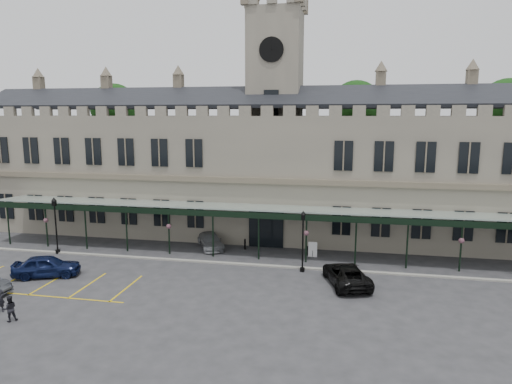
% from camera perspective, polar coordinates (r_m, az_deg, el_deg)
% --- Properties ---
extents(ground, '(140.00, 140.00, 0.00)m').
position_cam_1_polar(ground, '(32.52, -2.06, -12.26)').
color(ground, '#2E2E31').
extents(station_building, '(60.00, 10.36, 17.30)m').
position_cam_1_polar(station_building, '(46.14, 2.34, 2.61)').
color(station_building, '#6D675B').
rests_on(station_building, ground).
extents(clock_tower, '(5.60, 5.60, 24.80)m').
position_cam_1_polar(clock_tower, '(45.89, 2.42, 10.88)').
color(clock_tower, '#6D675B').
rests_on(clock_tower, ground).
extents(canopy, '(50.00, 4.10, 4.30)m').
position_cam_1_polar(canopy, '(38.71, 0.41, -4.89)').
color(canopy, '#8C9E93').
rests_on(canopy, ground).
extents(kerb, '(60.00, 0.40, 0.12)m').
position_cam_1_polar(kerb, '(37.54, -0.15, -9.10)').
color(kerb, gray).
rests_on(kerb, ground).
extents(parking_markings, '(16.00, 6.00, 0.01)m').
position_cam_1_polar(parking_markings, '(36.87, -24.74, -10.48)').
color(parking_markings, gold).
rests_on(parking_markings, ground).
extents(tree_behind_left, '(6.00, 6.00, 16.00)m').
position_cam_1_polar(tree_behind_left, '(61.55, -17.25, 9.89)').
color(tree_behind_left, '#332314').
rests_on(tree_behind_left, ground).
extents(tree_behind_mid, '(6.00, 6.00, 16.00)m').
position_cam_1_polar(tree_behind_mid, '(54.38, 12.37, 10.17)').
color(tree_behind_mid, '#332314').
rests_on(tree_behind_mid, ground).
extents(tree_behind_right, '(6.00, 6.00, 16.00)m').
position_cam_1_polar(tree_behind_right, '(57.01, 28.87, 9.18)').
color(tree_behind_right, '#332314').
rests_on(tree_behind_right, ground).
extents(lamp_post_left, '(0.48, 0.48, 5.06)m').
position_cam_1_polar(lamp_post_left, '(43.61, -23.78, -3.26)').
color(lamp_post_left, black).
rests_on(lamp_post_left, ground).
extents(lamp_post_mid, '(0.46, 0.46, 4.88)m').
position_cam_1_polar(lamp_post_mid, '(35.56, 5.88, -5.45)').
color(lamp_post_mid, black).
rests_on(lamp_post_mid, ground).
extents(sign_board, '(0.77, 0.11, 1.31)m').
position_cam_1_polar(sign_board, '(39.89, 7.10, -7.16)').
color(sign_board, black).
rests_on(sign_board, ground).
extents(bollard_left, '(0.17, 0.17, 0.95)m').
position_cam_1_polar(bollard_left, '(41.81, -1.39, -6.53)').
color(bollard_left, black).
rests_on(bollard_left, ground).
extents(bollard_right, '(0.15, 0.15, 0.85)m').
position_cam_1_polar(bollard_right, '(40.24, 6.43, -7.31)').
color(bollard_right, black).
rests_on(bollard_right, ground).
extents(car_left_a, '(5.20, 3.51, 1.64)m').
position_cam_1_polar(car_left_a, '(38.36, -24.70, -8.41)').
color(car_left_a, '#0D163B').
rests_on(car_left_a, ground).
extents(car_taxi, '(3.77, 4.91, 1.33)m').
position_cam_1_polar(car_taxi, '(42.41, -5.73, -6.08)').
color(car_taxi, gray).
rests_on(car_taxi, ground).
extents(car_van, '(3.98, 5.93, 1.51)m').
position_cam_1_polar(car_van, '(34.00, 11.22, -10.09)').
color(car_van, black).
rests_on(car_van, ground).
extents(person_b, '(0.97, 0.96, 1.58)m').
position_cam_1_polar(person_b, '(31.47, -28.42, -12.70)').
color(person_b, black).
rests_on(person_b, ground).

